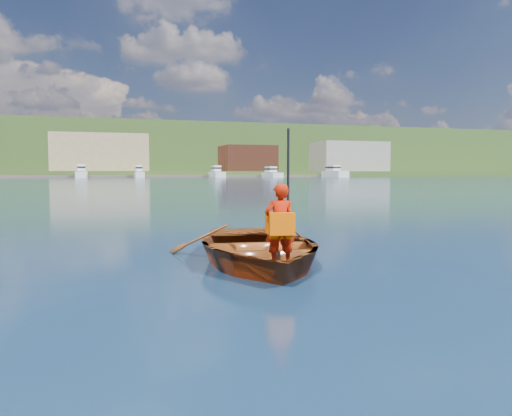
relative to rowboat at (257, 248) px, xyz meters
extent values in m
plane|color=#132D47|center=(1.14, -0.65, -0.24)|extent=(600.00, 600.00, 0.00)
imported|color=#652909|center=(0.00, 0.00, 0.00)|extent=(3.07, 4.01, 0.77)
imported|color=#A81503|center=(0.05, -0.91, 0.43)|extent=(0.44, 0.32, 1.14)
cube|color=#DF5700|center=(0.04, -1.03, 0.46)|extent=(0.35, 0.14, 0.30)
cube|color=#DF5700|center=(0.06, -0.79, 0.46)|extent=(0.35, 0.12, 0.30)
cube|color=#DF5700|center=(0.05, -0.91, 0.28)|extent=(0.32, 0.25, 0.05)
cylinder|color=black|center=(0.21, -0.78, 0.80)|extent=(0.04, 0.04, 1.88)
cube|color=#325624|center=(1.14, 189.35, 0.76)|extent=(400.00, 80.00, 2.00)
cube|color=#1E4418|center=(1.14, 239.35, 10.76)|extent=(400.00, 100.00, 22.00)
cube|color=brown|center=(1.50, 147.35, 0.16)|extent=(159.99, 12.23, 0.80)
cube|color=tan|center=(-3.86, 164.35, 7.76)|extent=(30.00, 16.00, 12.00)
cube|color=maroon|center=(46.14, 164.35, 6.26)|extent=(18.00, 16.00, 9.00)
cube|color=gray|center=(86.14, 164.35, 7.26)|extent=(26.00, 16.00, 11.00)
cube|color=white|center=(-8.83, 142.35, 0.57)|extent=(2.95, 10.52, 2.01)
cube|color=white|center=(-8.83, 143.41, 2.67)|extent=(2.06, 4.73, 1.80)
cube|color=black|center=(-8.83, 143.41, 2.77)|extent=(2.12, 4.95, 0.50)
cube|color=white|center=(7.08, 142.35, 0.53)|extent=(2.53, 9.04, 1.92)
cube|color=white|center=(7.08, 143.26, 2.58)|extent=(1.77, 4.07, 1.80)
cube|color=black|center=(7.08, 143.26, 2.68)|extent=(1.82, 4.25, 0.50)
cube|color=white|center=(30.22, 142.35, 0.52)|extent=(3.10, 11.05, 1.88)
cube|color=white|center=(30.22, 143.46, 2.54)|extent=(2.17, 4.97, 1.80)
cube|color=black|center=(30.22, 143.46, 2.64)|extent=(2.23, 5.20, 0.50)
cube|color=white|center=(48.01, 142.35, 0.42)|extent=(3.43, 12.25, 1.65)
cube|color=white|center=(48.01, 143.58, 2.31)|extent=(2.40, 5.51, 1.80)
cube|color=black|center=(48.01, 143.58, 2.41)|extent=(2.47, 5.76, 0.50)
cube|color=white|center=(69.75, 142.35, 0.65)|extent=(3.74, 13.34, 2.22)
cube|color=white|center=(69.75, 143.69, 2.88)|extent=(2.62, 6.00, 1.80)
cube|color=black|center=(69.75, 143.69, 2.98)|extent=(2.69, 6.27, 0.50)
cylinder|color=#382314|center=(89.99, 249.83, 15.49)|extent=(0.80, 0.80, 3.27)
sphere|color=#204E16|center=(89.99, 249.83, 19.85)|extent=(6.10, 6.10, 6.10)
cylinder|color=#382314|center=(0.14, 272.24, 19.73)|extent=(0.80, 0.80, 2.79)
sphere|color=#204E16|center=(0.14, 272.24, 23.45)|extent=(5.20, 5.20, 5.20)
cylinder|color=#382314|center=(111.12, 252.14, 16.29)|extent=(0.80, 0.80, 3.94)
sphere|color=#204E16|center=(111.12, 252.14, 21.54)|extent=(7.35, 7.35, 7.35)
cylinder|color=#382314|center=(94.38, 208.89, 7.18)|extent=(0.80, 0.80, 3.02)
sphere|color=#204E16|center=(94.38, 208.89, 11.20)|extent=(5.63, 5.63, 5.63)
cylinder|color=#382314|center=(55.40, 234.42, 12.20)|extent=(0.80, 0.80, 2.85)
sphere|color=#204E16|center=(55.40, 234.42, 16.00)|extent=(5.32, 5.32, 5.32)
cylinder|color=#382314|center=(14.83, 195.58, 4.51)|extent=(0.80, 0.80, 3.00)
sphere|color=#204E16|center=(14.83, 195.58, 8.51)|extent=(5.60, 5.60, 5.60)
cylinder|color=#382314|center=(-6.59, 255.35, 16.62)|extent=(0.80, 0.80, 3.31)
sphere|color=#204E16|center=(-6.59, 255.35, 21.03)|extent=(6.18, 6.18, 6.18)
cylinder|color=#382314|center=(-26.07, 203.36, 6.56)|extent=(0.80, 0.80, 4.00)
sphere|color=#204E16|center=(-26.07, 203.36, 11.89)|extent=(7.46, 7.46, 7.46)
cylinder|color=#382314|center=(127.79, 269.20, 19.48)|extent=(0.80, 0.80, 3.49)
sphere|color=#204E16|center=(127.79, 269.20, 24.12)|extent=(6.51, 6.51, 6.51)
cylinder|color=#382314|center=(69.62, 248.24, 15.19)|extent=(0.80, 0.80, 3.31)
sphere|color=#204E16|center=(69.62, 248.24, 19.61)|extent=(6.18, 6.18, 6.18)
cylinder|color=#382314|center=(14.11, 268.27, 19.54)|extent=(0.80, 0.80, 3.98)
sphere|color=#204E16|center=(14.11, 268.27, 24.85)|extent=(7.43, 7.43, 7.43)
cylinder|color=#382314|center=(51.95, 203.68, 5.87)|extent=(0.80, 0.80, 2.49)
sphere|color=#204E16|center=(51.95, 203.68, 9.20)|extent=(4.65, 4.65, 4.65)
camera|label=1|loc=(-2.18, -7.22, 1.14)|focal=35.00mm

